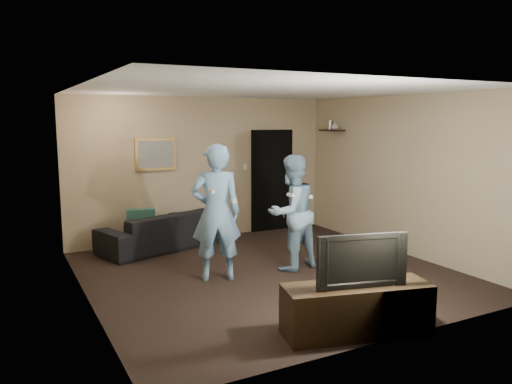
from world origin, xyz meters
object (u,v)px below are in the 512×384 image
wii_player_left (216,213)px  wii_player_right (292,212)px  sofa (163,230)px  tv_console (357,310)px  television (358,259)px

wii_player_left → wii_player_right: 1.18m
sofa → wii_player_right: size_ratio=1.28×
tv_console → television: bearing=-165.9°
wii_player_left → wii_player_right: size_ratio=1.11×
wii_player_right → sofa: bearing=123.2°
wii_player_left → wii_player_right: wii_player_left is taller
sofa → wii_player_left: wii_player_left is taller
tv_console → sofa: bearing=113.8°
television → wii_player_left: 2.39m
sofa → wii_player_left: (0.16, -1.98, 0.62)m
television → wii_player_right: wii_player_right is taller
television → tv_console: bearing=14.1°
television → wii_player_left: size_ratio=0.51×
wii_player_left → wii_player_right: (1.18, -0.06, -0.09)m
tv_console → wii_player_left: 2.48m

